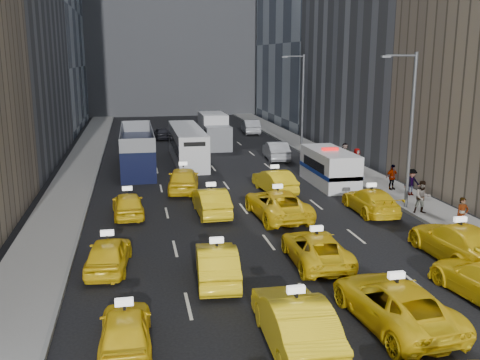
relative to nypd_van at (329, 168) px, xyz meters
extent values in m
plane|color=black|center=(-7.09, -18.79, -1.19)|extent=(160.00, 160.00, 0.00)
cube|color=gray|center=(-17.59, 6.21, -1.11)|extent=(3.00, 90.00, 0.15)
cube|color=gray|center=(3.41, 6.21, -1.11)|extent=(3.00, 90.00, 0.15)
cube|color=slate|center=(-16.14, 6.21, -1.10)|extent=(0.15, 90.00, 0.18)
cube|color=slate|center=(1.96, 6.21, -1.10)|extent=(0.15, 90.00, 0.18)
cylinder|color=#595B60|center=(2.21, -6.79, 3.31)|extent=(0.20, 0.20, 9.00)
cylinder|color=#595B60|center=(1.31, -6.79, 7.61)|extent=(1.80, 0.12, 0.12)
cube|color=slate|center=(0.41, -6.79, 7.56)|extent=(0.50, 0.22, 0.12)
cylinder|color=#595B60|center=(2.21, 13.21, 3.31)|extent=(0.20, 0.20, 9.00)
cylinder|color=#595B60|center=(1.31, 13.21, 7.61)|extent=(1.80, 0.12, 0.12)
cube|color=slate|center=(0.41, 13.21, 7.56)|extent=(0.50, 0.22, 0.12)
imported|color=yellow|center=(-13.75, -19.30, -0.53)|extent=(1.61, 3.91, 1.32)
imported|color=yellow|center=(-8.66, -20.19, -0.35)|extent=(1.88, 5.12, 1.67)
imported|color=yellow|center=(-4.99, -19.43, -0.43)|extent=(2.93, 5.62, 1.51)
imported|color=yellow|center=(-14.51, -12.77, -0.49)|extent=(2.04, 4.25, 1.40)
imported|color=yellow|center=(-10.24, -14.77, -0.45)|extent=(1.92, 4.59, 1.48)
imported|color=yellow|center=(-5.75, -13.76, -0.52)|extent=(2.43, 4.94, 1.35)
imported|color=yellow|center=(0.48, -14.62, -0.37)|extent=(2.30, 5.65, 1.64)
imported|color=yellow|center=(-13.74, -5.07, -0.49)|extent=(1.89, 4.19, 1.40)
imported|color=yellow|center=(-9.13, -5.60, -0.42)|extent=(1.72, 4.71, 1.54)
imported|color=yellow|center=(-5.62, -6.93, -0.40)|extent=(2.93, 5.80, 1.57)
imported|color=yellow|center=(-0.14, -7.06, -0.48)|extent=(2.13, 4.97, 1.43)
imported|color=yellow|center=(-10.16, 0.07, -0.36)|extent=(2.54, 5.10, 1.67)
imported|color=yellow|center=(-4.27, -1.26, -0.44)|extent=(2.18, 4.72, 1.50)
cube|color=white|center=(0.00, 0.00, 0.03)|extent=(2.45, 6.16, 2.45)
cylinder|color=black|center=(-1.02, -2.16, -0.70)|extent=(0.28, 0.98, 0.98)
cylinder|color=black|center=(1.02, -2.16, -0.70)|extent=(0.28, 0.98, 0.98)
cylinder|color=black|center=(-1.02, 2.16, -0.70)|extent=(0.28, 0.98, 0.98)
cylinder|color=black|center=(1.02, 2.16, -0.70)|extent=(0.28, 0.98, 0.98)
cube|color=navy|center=(0.00, 0.00, -0.13)|extent=(2.49, 6.16, 0.28)
cube|color=red|center=(0.00, 0.00, 1.35)|extent=(1.12, 0.41, 0.18)
cube|color=black|center=(-13.05, 8.12, 0.41)|extent=(3.43, 11.19, 3.21)
cylinder|color=black|center=(-14.15, 3.51, -0.64)|extent=(0.28, 1.10, 1.10)
cylinder|color=black|center=(-11.94, 3.51, -0.64)|extent=(0.28, 1.10, 1.10)
cylinder|color=black|center=(-14.15, 12.73, -0.64)|extent=(0.28, 1.10, 1.10)
cylinder|color=black|center=(-11.94, 12.73, -0.64)|extent=(0.28, 1.10, 1.10)
cube|color=silver|center=(-8.84, 10.41, 0.26)|extent=(3.63, 11.44, 2.91)
cylinder|color=black|center=(-9.86, 5.69, -0.64)|extent=(0.28, 1.10, 1.10)
cylinder|color=black|center=(-7.82, 5.69, -0.64)|extent=(0.28, 1.10, 1.10)
cylinder|color=black|center=(-9.86, 15.14, -0.64)|extent=(0.28, 1.10, 1.10)
cylinder|color=black|center=(-7.82, 15.14, -0.64)|extent=(0.28, 1.10, 1.10)
cube|color=silver|center=(-5.40, 17.81, 0.43)|extent=(2.89, 7.22, 3.23)
cylinder|color=black|center=(-6.47, 15.17, -0.64)|extent=(0.28, 1.10, 1.10)
cylinder|color=black|center=(-4.34, 15.17, -0.64)|extent=(0.28, 1.10, 1.10)
cylinder|color=black|center=(-6.47, 20.44, -0.64)|extent=(0.28, 1.10, 1.10)
cylinder|color=black|center=(-4.34, 20.44, -0.64)|extent=(0.28, 1.10, 1.10)
imported|color=#A9ABB1|center=(-1.20, 9.78, -0.39)|extent=(2.10, 5.01, 1.61)
imported|color=black|center=(-13.27, 20.31, -0.38)|extent=(2.75, 5.84, 1.62)
imported|color=gray|center=(-4.91, 27.83, -0.50)|extent=(2.42, 4.92, 1.38)
imported|color=black|center=(-10.26, 23.80, -0.51)|extent=(1.77, 4.04, 1.35)
imported|color=#A7A9AF|center=(0.19, 26.27, -0.36)|extent=(2.19, 5.15, 1.65)
imported|color=gray|center=(2.67, -11.55, -0.15)|extent=(0.65, 0.43, 1.77)
imported|color=gray|center=(2.43, -8.18, -0.11)|extent=(0.98, 0.64, 1.87)
imported|color=gray|center=(3.88, -4.33, -0.19)|extent=(1.14, 0.57, 1.70)
imported|color=gray|center=(3.36, -2.71, -0.20)|extent=(1.07, 0.69, 1.68)
imported|color=gray|center=(3.43, 3.25, -0.14)|extent=(0.99, 0.77, 1.79)
imported|color=gray|center=(3.49, 5.75, -0.14)|extent=(1.70, 0.58, 1.81)
camera|label=1|loc=(-13.23, -34.48, 7.51)|focal=40.00mm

